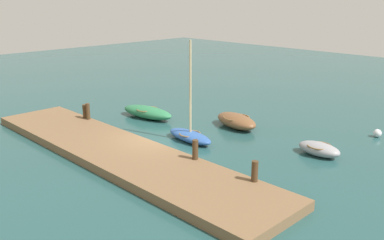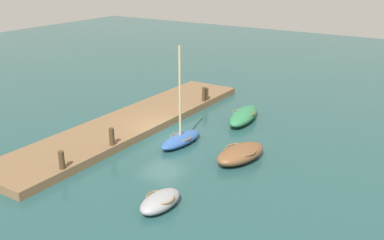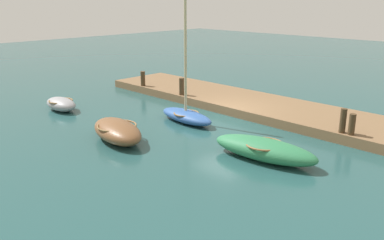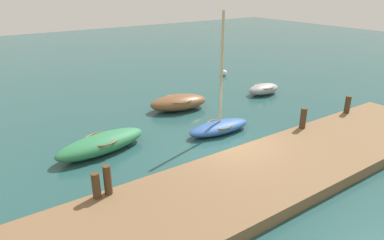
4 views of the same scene
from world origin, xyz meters
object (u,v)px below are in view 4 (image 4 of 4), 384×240
object	(u,v)px
dinghy_grey	(264,89)
rowboat_green	(102,144)
marker_buoy	(224,73)
rowboat_blue	(219,125)
mooring_post_mid_east	(303,118)
mooring_post_mid_west	(108,180)
mooring_post_west	(96,186)
rowboat_brown	(178,102)
mooring_post_east	(348,104)

from	to	relation	value
dinghy_grey	rowboat_green	world-z (taller)	rowboat_green
marker_buoy	dinghy_grey	bearing A→B (deg)	-99.97
rowboat_blue	marker_buoy	xyz separation A→B (m)	(6.91, 8.01, -0.15)
dinghy_grey	mooring_post_mid_east	size ratio (longest dim) A/B	2.40
rowboat_green	mooring_post_mid_east	bearing A→B (deg)	-33.03
mooring_post_mid_east	marker_buoy	bearing A→B (deg)	68.73
mooring_post_mid_east	marker_buoy	size ratio (longest dim) A/B	2.03
dinghy_grey	mooring_post_mid_west	world-z (taller)	mooring_post_mid_west
mooring_post_west	rowboat_green	bearing A→B (deg)	67.24
dinghy_grey	marker_buoy	distance (m)	4.99
rowboat_brown	mooring_post_mid_east	bearing A→B (deg)	-54.38
rowboat_green	mooring_post_east	bearing A→B (deg)	-26.32
mooring_post_west	mooring_post_mid_west	world-z (taller)	mooring_post_mid_west
mooring_post_west	mooring_post_mid_east	xyz separation A→B (m)	(9.59, 0.00, 0.05)
mooring_post_mid_east	rowboat_blue	bearing A→B (deg)	139.49
mooring_post_west	mooring_post_mid_east	world-z (taller)	mooring_post_mid_east
mooring_post_mid_east	marker_buoy	distance (m)	11.23
rowboat_green	mooring_post_east	xyz separation A→B (m)	(11.47, -3.65, 0.47)
rowboat_green	mooring_post_west	bearing A→B (deg)	-121.43
dinghy_grey	marker_buoy	world-z (taller)	dinghy_grey
rowboat_green	rowboat_blue	distance (m)	5.36
dinghy_grey	mooring_post_mid_west	bearing A→B (deg)	-154.83
marker_buoy	mooring_post_west	bearing A→B (deg)	-142.60
mooring_post_mid_east	rowboat_green	bearing A→B (deg)	155.64
dinghy_grey	marker_buoy	size ratio (longest dim) A/B	4.88
rowboat_brown	mooring_post_east	world-z (taller)	mooring_post_east
rowboat_green	rowboat_brown	distance (m)	5.94
rowboat_brown	mooring_post_mid_east	world-z (taller)	mooring_post_mid_east
rowboat_brown	rowboat_blue	xyz separation A→B (m)	(-0.16, -3.75, -0.05)
mooring_post_west	mooring_post_mid_west	bearing A→B (deg)	0.00
rowboat_green	rowboat_blue	world-z (taller)	rowboat_blue
mooring_post_west	mooring_post_east	world-z (taller)	mooring_post_east
rowboat_blue	mooring_post_east	distance (m)	6.72
rowboat_green	rowboat_blue	bearing A→B (deg)	-21.84
mooring_post_mid_east	mooring_post_east	bearing A→B (deg)	0.00
mooring_post_mid_west	rowboat_blue	bearing A→B (deg)	20.86
mooring_post_west	marker_buoy	bearing A→B (deg)	37.40
mooring_post_mid_east	mooring_post_east	size ratio (longest dim) A/B	1.07
dinghy_grey	mooring_post_west	bearing A→B (deg)	-155.46
dinghy_grey	rowboat_brown	world-z (taller)	rowboat_brown
rowboat_brown	mooring_post_east	xyz separation A→B (m)	(6.10, -6.18, 0.44)
rowboat_green	marker_buoy	world-z (taller)	rowboat_green
mooring_post_mid_west	mooring_post_east	distance (m)	12.63
rowboat_green	rowboat_brown	xyz separation A→B (m)	(5.37, 2.53, 0.03)
marker_buoy	rowboat_blue	bearing A→B (deg)	-130.77
rowboat_brown	mooring_post_east	bearing A→B (deg)	-33.29
mooring_post_mid_east	mooring_post_east	xyz separation A→B (m)	(3.41, 0.00, -0.03)
dinghy_grey	mooring_post_east	size ratio (longest dim) A/B	2.56
mooring_post_west	mooring_post_east	xyz separation A→B (m)	(13.00, 0.00, 0.02)
rowboat_green	dinghy_grey	bearing A→B (deg)	0.83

